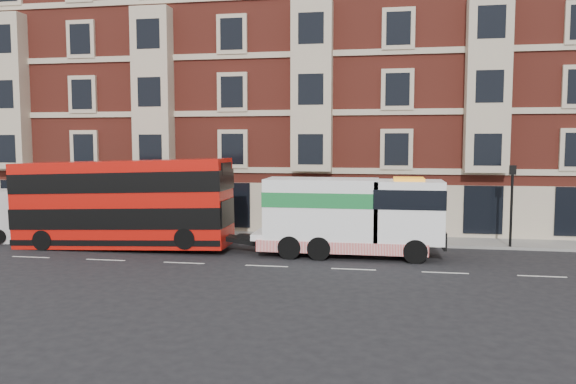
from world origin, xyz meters
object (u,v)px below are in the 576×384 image
object	(u,v)px
tow_truck	(348,215)
pedestrian	(123,221)
box_van	(37,215)
double_decker_bus	(122,202)

from	to	relation	value
tow_truck	pedestrian	bearing A→B (deg)	164.63
tow_truck	box_van	size ratio (longest dim) A/B	1.52
pedestrian	tow_truck	bearing A→B (deg)	8.91
tow_truck	box_van	bearing A→B (deg)	174.80
tow_truck	pedestrian	xyz separation A→B (m)	(-13.94, 3.83, -1.14)
box_van	pedestrian	world-z (taller)	box_van
double_decker_bus	tow_truck	bearing A→B (deg)	-0.00
box_van	tow_truck	bearing A→B (deg)	-25.14
tow_truck	pedestrian	world-z (taller)	tow_truck
tow_truck	box_van	world-z (taller)	tow_truck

